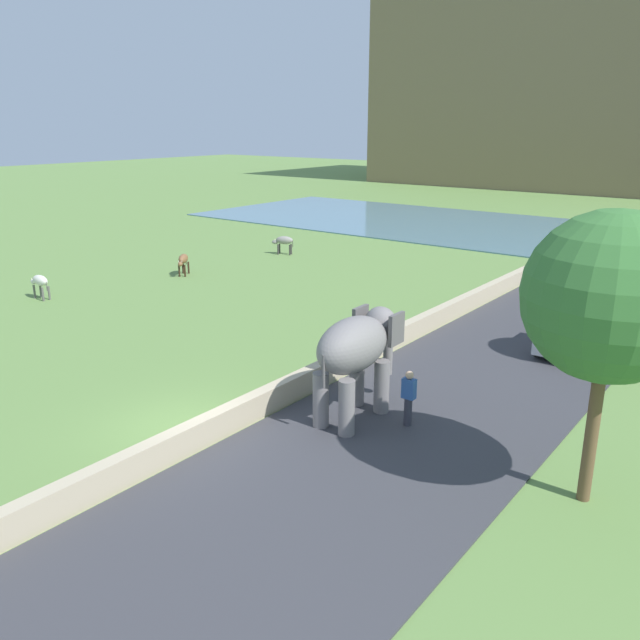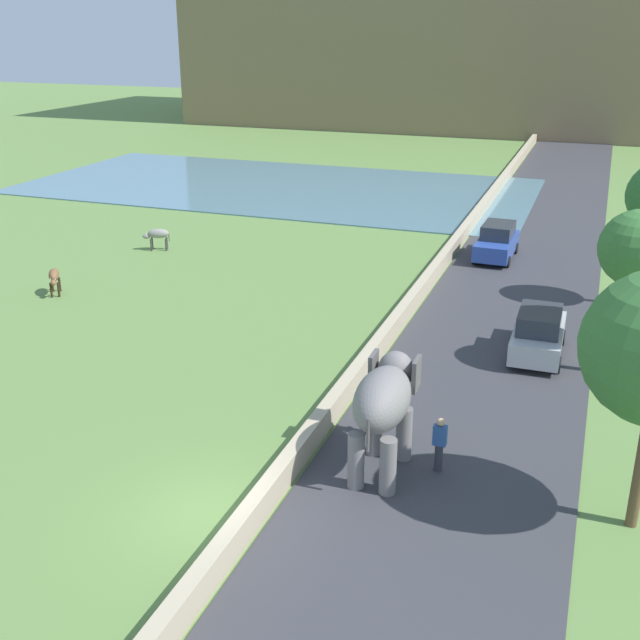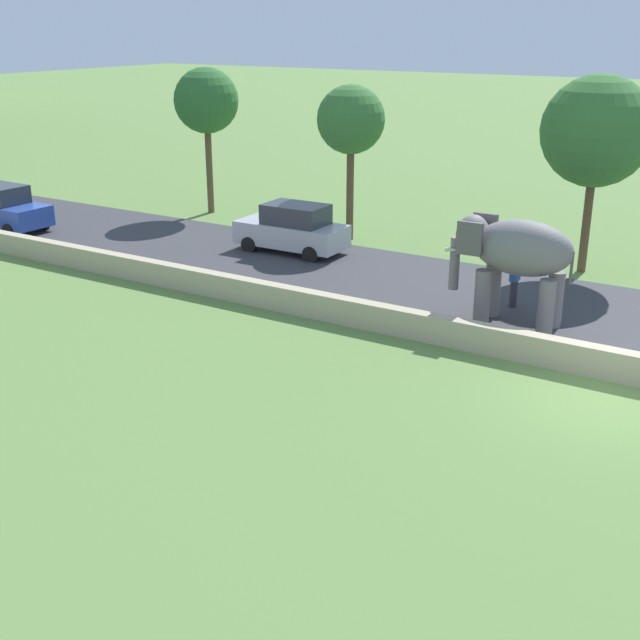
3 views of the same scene
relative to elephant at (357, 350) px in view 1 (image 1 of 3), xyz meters
The scene contains 12 objects.
ground_plane 5.25m from the elephant, 134.98° to the right, with size 220.00×220.00×0.00m, color #608442.
road_surface 16.77m from the elephant, 84.56° to the left, with size 7.00×120.00×0.06m, color #38383D.
barrier_wall 14.84m from the elephant, 98.66° to the left, with size 0.40×110.00×0.74m, color tan.
lake 38.05m from the elephant, 117.29° to the left, with size 36.00×18.00×0.08m, color slate.
elephant is the anchor object (origin of this frame).
person_beside_elephant 1.89m from the elephant, 14.84° to the left, with size 0.36×0.22×1.63m.
car_silver 9.80m from the elephant, 71.08° to the left, with size 1.83×4.02×1.80m.
car_blue 21.01m from the elephant, 89.99° to the left, with size 1.88×4.04×1.80m.
cow_white 19.05m from the elephant, behind, with size 1.39×0.47×1.15m.
cow_grey 23.64m from the elephant, 135.62° to the left, with size 1.41×0.84×1.15m.
cow_brown 19.55m from the elephant, 153.17° to the left, with size 1.06×1.33×1.15m.
tree_near 6.82m from the elephant, ahead, with size 3.54×3.54×6.40m.
Camera 1 is at (12.70, -10.29, 7.98)m, focal length 36.11 mm.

